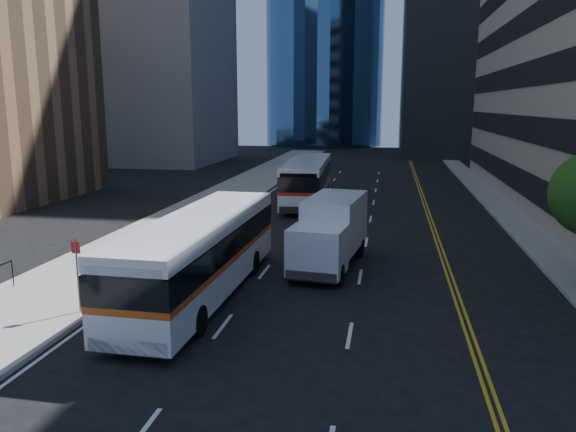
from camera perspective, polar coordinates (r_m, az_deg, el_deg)
The scene contains 7 objects.
ground at distance 15.76m, azimuth 3.87°, elevation -14.69°, with size 160.00×160.00×0.00m, color black.
sidewalk_west at distance 41.46m, azimuth -6.74°, elevation 1.70°, with size 5.00×90.00×0.15m, color gray.
sidewalk_east at distance 40.39m, azimuth 20.78°, elevation 0.79°, with size 2.00×90.00×0.15m, color gray.
midrise_west at distance 73.16m, azimuth -14.49°, elevation 19.23°, with size 18.00×18.00×35.00m, color gray.
bus_front at distance 20.53m, azimuth -8.84°, elevation -3.73°, with size 2.75×11.62×2.98m.
bus_rear at distance 39.93m, azimuth 2.01°, elevation 3.72°, with size 3.13×11.95×3.06m.
box_truck at distance 24.07m, azimuth 4.35°, elevation -1.56°, with size 2.89×6.40×2.96m.
Camera 1 is at (1.50, -14.10, 6.88)m, focal length 35.00 mm.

